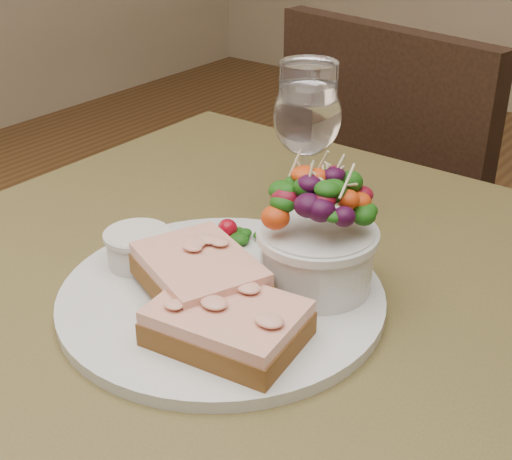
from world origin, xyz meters
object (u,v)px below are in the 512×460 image
Objects in this scene: dinner_plate at (222,297)px; sandwich_front at (227,323)px; sandwich_back at (199,273)px; chair_far at (415,312)px; cafe_table at (250,371)px; wine_glass at (307,121)px; ramekin at (138,246)px; salad_bowl at (318,231)px.

dinner_plate is 0.08m from sandwich_front.
sandwich_front is at bearing -7.88° from sandwich_back.
dinner_plate is at bearing 126.27° from sandwich_front.
chair_far is 0.88m from dinner_plate.
cafe_table is 0.89× the size of chair_far.
wine_glass reaches higher than sandwich_back.
ramekin is (-0.15, 0.04, 0.00)m from sandwich_front.
salad_bowl is at bearing 24.25° from ramekin.
ramekin is at bearing -108.39° from wine_glass.
salad_bowl is (0.07, 0.06, 0.07)m from dinner_plate.
ramekin is 0.49× the size of salad_bowl.
salad_bowl reaches higher than ramekin.
cafe_table is at bearing 109.12° from sandwich_front.
ramekin reaches higher than dinner_plate.
cafe_table is 0.16m from sandwich_front.
chair_far reaches higher than dinner_plate.
chair_far is at bearing 104.29° from salad_bowl.
cafe_table is 5.38× the size of sandwich_back.
wine_glass is at bearing 105.13° from cafe_table.
dinner_plate is at bearing 109.56° from chair_far.
dinner_plate is at bearing 78.87° from sandwich_back.
sandwich_front is at bearing 112.74° from chair_far.
dinner_plate is (-0.01, -0.03, 0.11)m from cafe_table.
dinner_plate is 2.11× the size of sandwich_back.
ramekin is 0.19m from salad_bowl.
cafe_table is at bearing -74.87° from wine_glass.
sandwich_front is (0.16, -0.79, 0.49)m from chair_far.
wine_glass reaches higher than ramekin.
ramekin is 0.23m from wine_glass.
wine_glass is at bearing 100.10° from dinner_plate.
wine_glass is at bearing 101.72° from sandwich_front.
chair_far is at bearing 97.51° from wine_glass.
sandwich_back is at bearing 142.42° from sandwich_front.
sandwich_front reaches higher than dinner_plate.
cafe_table is 4.57× the size of wine_glass.
sandwich_front is 1.08× the size of salad_bowl.
chair_far reaches higher than sandwich_back.
sandwich_back is 1.17× the size of salad_bowl.
sandwich_front is 0.13m from salad_bowl.
chair_far is 0.80m from wine_glass.
chair_far is at bearing 119.08° from sandwich_back.
chair_far reaches higher than sandwich_front.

